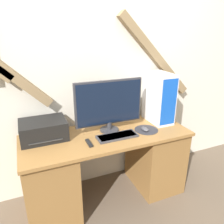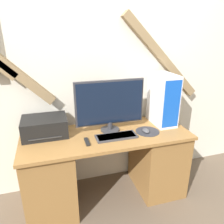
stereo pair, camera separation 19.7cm
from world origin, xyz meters
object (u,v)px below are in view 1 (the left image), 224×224
Objects in this scene: keyboard at (117,136)px; computer_tower at (159,98)px; printer at (43,130)px; monitor at (109,104)px; mouse at (145,129)px; remote_control at (89,143)px.

computer_tower reaches higher than keyboard.
monitor is at bearing -7.09° from printer.
printer reaches higher than mouse.
keyboard is 0.73× the size of computer_tower.
mouse is 0.19× the size of computer_tower.
mouse is at bearing -13.34° from printer.
monitor is at bearing 155.63° from mouse.
computer_tower is at bearing -2.76° from printer.
keyboard is 0.30m from mouse.
monitor reaches higher than keyboard.
computer_tower is 3.80× the size of remote_control.
computer_tower is at bearing 18.00° from keyboard.
keyboard is 3.84× the size of mouse.
printer is (-0.60, 0.07, -0.18)m from monitor.
remote_control is (-0.26, -0.18, -0.26)m from monitor.
mouse is at bearing 3.81° from remote_control.
monitor is at bearing -178.11° from computer_tower.
computer_tower reaches higher than printer.
mouse is (0.30, 0.02, 0.01)m from keyboard.
remote_control is at bearing -145.24° from monitor.
computer_tower reaches higher than mouse.
mouse is 0.38m from computer_tower.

